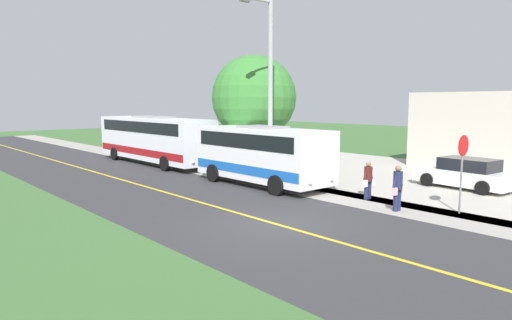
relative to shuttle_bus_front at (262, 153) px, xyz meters
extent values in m
plane|color=#3D6633|center=(4.56, 5.71, -1.60)|extent=(120.00, 120.00, 0.00)
cube|color=#333335|center=(4.56, 5.71, -1.60)|extent=(8.00, 100.00, 0.01)
cube|color=#9E9991|center=(-0.64, 5.71, -1.60)|extent=(2.40, 100.00, 0.01)
cube|color=gold|center=(4.56, 5.71, -1.59)|extent=(0.16, 100.00, 0.00)
cube|color=white|center=(0.00, 0.00, -0.03)|extent=(2.53, 7.51, 2.44)
cube|color=blue|center=(0.00, 0.00, -0.70)|extent=(2.57, 7.36, 0.44)
cube|color=black|center=(0.00, 0.00, 0.64)|extent=(2.57, 6.76, 0.70)
cube|color=gray|center=(0.00, 0.00, 1.25)|extent=(1.52, 2.25, 0.12)
cylinder|color=black|center=(-1.26, 2.33, -1.15)|extent=(0.25, 0.90, 0.90)
cylinder|color=black|center=(1.26, 2.33, -1.15)|extent=(0.25, 0.90, 0.90)
cylinder|color=black|center=(-1.26, -2.33, -1.15)|extent=(0.25, 0.90, 0.90)
cylinder|color=black|center=(1.26, -2.33, -1.15)|extent=(0.25, 0.90, 0.90)
sphere|color=#F2EACC|center=(-0.70, 3.78, -0.90)|extent=(0.20, 0.20, 0.20)
sphere|color=#F2EACC|center=(0.70, 3.78, -0.90)|extent=(0.20, 0.20, 0.20)
cube|color=white|center=(0.08, -10.67, 0.08)|extent=(2.38, 11.20, 2.68)
cube|color=maroon|center=(0.08, -10.67, -0.70)|extent=(2.42, 10.97, 0.44)
cube|color=black|center=(0.08, -10.67, 0.87)|extent=(2.42, 10.08, 0.70)
cube|color=gray|center=(0.08, -10.67, 1.48)|extent=(1.43, 3.36, 0.12)
cylinder|color=black|center=(-1.11, -7.20, -1.15)|extent=(0.25, 0.90, 0.90)
cylinder|color=black|center=(1.26, -7.20, -1.15)|extent=(0.25, 0.90, 0.90)
cylinder|color=black|center=(-1.11, -14.14, -1.15)|extent=(0.25, 0.90, 0.90)
cylinder|color=black|center=(1.26, -14.14, -1.15)|extent=(0.25, 0.90, 0.90)
sphere|color=#F2EACC|center=(-0.58, -5.05, -0.90)|extent=(0.20, 0.20, 0.20)
sphere|color=#F2EACC|center=(0.73, -5.05, -0.90)|extent=(0.20, 0.20, 0.20)
cylinder|color=#1E2347|center=(-0.26, 7.38, -1.19)|extent=(0.18, 0.18, 0.84)
cylinder|color=#1E2347|center=(-0.06, 7.38, -1.19)|extent=(0.18, 0.18, 0.84)
cylinder|color=#1E2347|center=(-0.16, 7.38, -0.44)|extent=(0.34, 0.34, 0.66)
sphere|color=#8C664C|center=(-0.16, 7.38, 0.01)|extent=(0.23, 0.23, 0.23)
cylinder|color=#1E2347|center=(-0.34, 7.38, -0.40)|extent=(0.28, 0.10, 0.60)
cube|color=beige|center=(-0.42, 7.43, -0.82)|extent=(0.20, 0.12, 0.28)
cylinder|color=#1E2347|center=(0.02, 7.38, -0.40)|extent=(0.28, 0.10, 0.60)
cube|color=beige|center=(0.10, 7.43, -0.82)|extent=(0.20, 0.12, 0.28)
cylinder|color=#1E2347|center=(-1.20, 5.41, -1.22)|extent=(0.18, 0.18, 0.77)
cylinder|color=#1E2347|center=(-1.00, 5.41, -1.22)|extent=(0.18, 0.18, 0.77)
cylinder|color=#4C1919|center=(-1.10, 5.41, -0.53)|extent=(0.34, 0.34, 0.61)
sphere|color=#8C664C|center=(-1.10, 5.41, -0.12)|extent=(0.21, 0.21, 0.21)
cylinder|color=#4C1919|center=(-1.29, 5.41, -0.50)|extent=(0.26, 0.10, 0.55)
cube|color=white|center=(-1.36, 5.46, -0.90)|extent=(0.20, 0.12, 0.28)
cylinder|color=#4C1919|center=(-0.92, 5.41, -0.50)|extent=(0.26, 0.10, 0.55)
cube|color=white|center=(-0.84, 5.46, -0.90)|extent=(0.20, 0.12, 0.28)
cylinder|color=slate|center=(-1.54, 9.11, -0.50)|extent=(0.07, 0.07, 2.20)
cylinder|color=red|center=(-1.54, 9.13, 0.90)|extent=(0.76, 0.03, 0.76)
cylinder|color=#9E9EA3|center=(-0.44, 0.10, 2.85)|extent=(0.24, 0.24, 8.91)
cylinder|color=#9E9EA3|center=(0.36, 0.10, 7.16)|extent=(1.60, 0.14, 0.14)
cube|color=white|center=(-6.63, 6.93, -1.07)|extent=(2.15, 4.53, 0.70)
cube|color=black|center=(-6.61, 7.13, -0.44)|extent=(1.72, 2.54, 0.57)
cylinder|color=black|center=(-5.84, 5.50, -1.28)|extent=(0.27, 0.66, 0.64)
cylinder|color=black|center=(-7.64, 5.65, -1.28)|extent=(0.27, 0.66, 0.64)
cylinder|color=black|center=(-5.62, 8.22, -1.28)|extent=(0.27, 0.66, 0.64)
cylinder|color=black|center=(-7.42, 8.36, -1.28)|extent=(0.27, 0.66, 0.64)
cylinder|color=#4C3826|center=(-2.84, -3.90, -0.37)|extent=(0.36, 0.36, 2.46)
sphere|color=#387A33|center=(-2.84, -3.90, 2.72)|extent=(4.95, 4.95, 4.95)
camera|label=1|loc=(14.91, 16.59, 2.45)|focal=32.25mm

